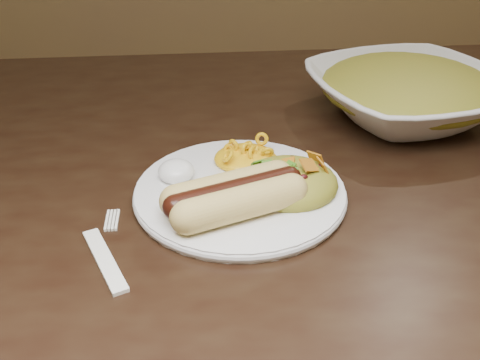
{
  "coord_description": "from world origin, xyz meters",
  "views": [
    {
      "loc": [
        0.02,
        -0.56,
        1.09
      ],
      "look_at": [
        0.07,
        -0.04,
        0.77
      ],
      "focal_mm": 42.0,
      "sensor_mm": 36.0,
      "label": 1
    }
  ],
  "objects": [
    {
      "name": "sour_cream",
      "position": [
        -0.0,
        -0.01,
        0.77
      ],
      "size": [
        0.05,
        0.05,
        0.02
      ],
      "primitive_type": "ellipsoid",
      "rotation": [
        0.0,
        0.0,
        -0.31
      ],
      "color": "white",
      "rests_on": "plate"
    },
    {
      "name": "fork",
      "position": [
        -0.07,
        -0.14,
        0.75
      ],
      "size": [
        0.08,
        0.15,
        0.0
      ],
      "primitive_type": "cube",
      "rotation": [
        0.0,
        0.0,
        0.4
      ],
      "color": "white",
      "rests_on": "table"
    },
    {
      "name": "taco_salad",
      "position": [
        0.12,
        -0.05,
        0.78
      ],
      "size": [
        0.11,
        0.1,
        0.05
      ],
      "rotation": [
        0.0,
        0.0,
        0.08
      ],
      "color": "#C38328",
      "rests_on": "plate"
    },
    {
      "name": "hotdog",
      "position": [
        0.06,
        -0.08,
        0.78
      ],
      "size": [
        0.13,
        0.1,
        0.03
      ],
      "rotation": [
        0.0,
        0.0,
        0.35
      ],
      "color": "#C9BB76",
      "rests_on": "plate"
    },
    {
      "name": "bowl_filling",
      "position": [
        0.32,
        0.14,
        0.8
      ],
      "size": [
        0.32,
        0.32,
        0.06
      ],
      "primitive_type": "ellipsoid",
      "rotation": [
        0.0,
        0.0,
        -0.44
      ],
      "color": "#C38328",
      "rests_on": "serving_bowl"
    },
    {
      "name": "mac_and_cheese",
      "position": [
        0.08,
        0.02,
        0.78
      ],
      "size": [
        0.09,
        0.08,
        0.03
      ],
      "primitive_type": "ellipsoid",
      "rotation": [
        0.0,
        0.0,
        0.22
      ],
      "color": "gold",
      "rests_on": "plate"
    },
    {
      "name": "serving_bowl",
      "position": [
        0.32,
        0.14,
        0.78
      ],
      "size": [
        0.32,
        0.32,
        0.06
      ],
      "primitive_type": "imported",
      "rotation": [
        0.0,
        0.0,
        0.25
      ],
      "color": "silver",
      "rests_on": "table"
    },
    {
      "name": "plate",
      "position": [
        0.07,
        -0.04,
        0.76
      ],
      "size": [
        0.25,
        0.25,
        0.01
      ],
      "primitive_type": "cylinder",
      "rotation": [
        0.0,
        0.0,
        0.11
      ],
      "color": "white",
      "rests_on": "table"
    },
    {
      "name": "table",
      "position": [
        0.0,
        0.0,
        0.66
      ],
      "size": [
        1.6,
        0.9,
        0.75
      ],
      "color": "black",
      "rests_on": "floor"
    }
  ]
}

